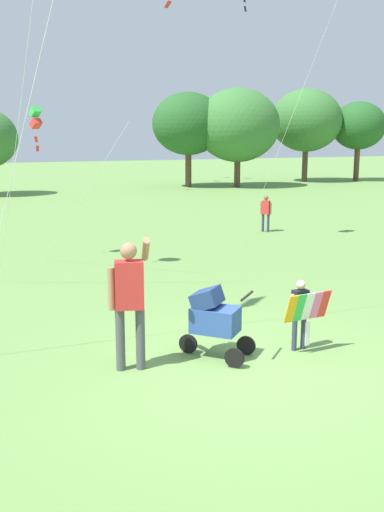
% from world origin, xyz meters
% --- Properties ---
extents(ground_plane, '(120.00, 120.00, 0.00)m').
position_xyz_m(ground_plane, '(0.00, 0.00, 0.00)').
color(ground_plane, '#668E47').
extents(treeline_distant, '(27.33, 6.22, 5.96)m').
position_xyz_m(treeline_distant, '(12.52, 25.65, 3.61)').
color(treeline_distant, brown).
rests_on(treeline_distant, ground).
extents(child_with_butterfly_kite, '(0.74, 0.37, 1.06)m').
position_xyz_m(child_with_butterfly_kite, '(1.04, 0.33, 0.64)').
color(child_with_butterfly_kite, '#33384C').
rests_on(child_with_butterfly_kite, ground).
extents(person_adult_flyer, '(0.64, 0.53, 1.83)m').
position_xyz_m(person_adult_flyer, '(-1.47, 0.59, 1.06)').
color(person_adult_flyer, '#4C4C51').
rests_on(person_adult_flyer, ground).
extents(stroller, '(0.98, 0.98, 1.03)m').
position_xyz_m(stroller, '(-0.25, 0.57, 0.61)').
color(stroller, black).
rests_on(stroller, ground).
extents(kite_blue_high, '(1.51, 3.59, 3.78)m').
position_xyz_m(kite_blue_high, '(-1.56, 8.16, 3.46)').
color(kite_blue_high, green).
rests_on(kite_blue_high, ground).
extents(person_red_shirt, '(0.28, 0.31, 1.18)m').
position_xyz_m(person_red_shirt, '(5.75, 9.87, 0.70)').
color(person_red_shirt, '#33384C').
rests_on(person_red_shirt, ground).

